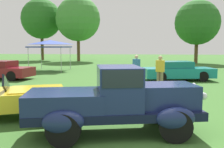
# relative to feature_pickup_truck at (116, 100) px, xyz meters

# --- Properties ---
(ground_plane) EXTENTS (120.00, 120.00, 0.00)m
(ground_plane) POSITION_rel_feature_pickup_truck_xyz_m (0.55, -0.55, -0.86)
(ground_plane) COLOR #386628
(feature_pickup_truck) EXTENTS (4.45, 2.49, 1.70)m
(feature_pickup_truck) POSITION_rel_feature_pickup_truck_xyz_m (0.00, 0.00, 0.00)
(feature_pickup_truck) COLOR black
(feature_pickup_truck) RESTS_ON ground_plane
(neighbor_convertible) EXTENTS (4.47, 3.09, 1.40)m
(neighbor_convertible) POSITION_rel_feature_pickup_truck_xyz_m (-3.58, 1.06, -0.29)
(neighbor_convertible) COLOR yellow
(neighbor_convertible) RESTS_ON ground_plane
(show_car_burgundy) EXTENTS (4.00, 2.14, 1.22)m
(show_car_burgundy) POSITION_rel_feature_pickup_truck_xyz_m (-8.39, 9.63, -0.27)
(show_car_burgundy) COLOR maroon
(show_car_burgundy) RESTS_ON ground_plane
(show_car_teal) EXTENTS (4.61, 2.44, 1.22)m
(show_car_teal) POSITION_rel_feature_pickup_truck_xyz_m (3.07, 10.21, -0.26)
(show_car_teal) COLOR teal
(show_car_teal) RESTS_ON ground_plane
(spectator_between_cars) EXTENTS (0.44, 0.46, 1.69)m
(spectator_between_cars) POSITION_rel_feature_pickup_truck_xyz_m (0.45, 8.10, 0.05)
(spectator_between_cars) COLOR #7F7056
(spectator_between_cars) RESTS_ON ground_plane
(spectator_far_side) EXTENTS (0.47, 0.41, 1.69)m
(spectator_far_side) POSITION_rel_feature_pickup_truck_xyz_m (1.68, 7.06, 0.05)
(spectator_far_side) COLOR #7F7056
(spectator_far_side) RESTS_ON ground_plane
(canopy_tent_left_field) EXTENTS (3.16, 3.16, 2.71)m
(canopy_tent_left_field) POSITION_rel_feature_pickup_truck_xyz_m (-7.27, 15.68, 1.56)
(canopy_tent_left_field) COLOR #B7B7BC
(canopy_tent_left_field) RESTS_ON ground_plane
(treeline_far_left) EXTENTS (6.05, 6.05, 9.32)m
(treeline_far_left) POSITION_rel_feature_pickup_truck_xyz_m (-14.20, 31.49, 5.41)
(treeline_far_left) COLOR brown
(treeline_far_left) RESTS_ON ground_plane
(treeline_mid_left) EXTENTS (6.32, 6.32, 9.17)m
(treeline_mid_left) POSITION_rel_feature_pickup_truck_xyz_m (-8.04, 29.56, 5.13)
(treeline_mid_left) COLOR brown
(treeline_mid_left) RESTS_ON ground_plane
(treeline_center) EXTENTS (5.63, 5.63, 7.96)m
(treeline_center) POSITION_rel_feature_pickup_truck_xyz_m (7.91, 27.11, 4.26)
(treeline_center) COLOR brown
(treeline_center) RESTS_ON ground_plane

